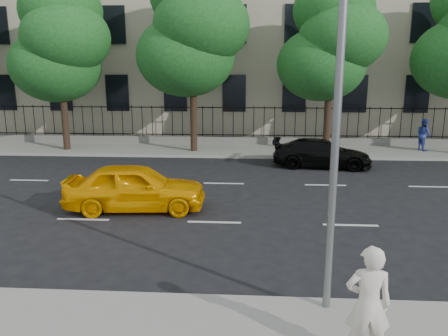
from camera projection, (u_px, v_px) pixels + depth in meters
The scene contains 13 objects.
ground at pixel (206, 258), 10.56m from camera, with size 120.00×120.00×0.00m, color black.
far_sidewalk at pixel (232, 150), 24.16m from camera, with size 60.00×4.00×0.15m, color gray.
lane_markings at pixel (220, 200), 15.18m from camera, with size 49.60×4.62×0.01m, color silver, non-canonical shape.
masonry_building at pixel (238, 3), 30.87m from camera, with size 34.60×12.11×18.50m.
iron_fence at pixel (233, 135), 25.69m from camera, with size 30.00×0.50×2.20m.
street_light at pixel (336, 29), 7.54m from camera, with size 0.25×3.32×8.05m.
tree_b at pixel (61, 42), 22.80m from camera, with size 5.53×5.12×8.97m.
tree_c at pixel (193, 30), 22.25m from camera, with size 5.89×5.50×9.80m.
tree_d at pixel (332, 41), 21.95m from camera, with size 5.34×4.94×8.84m.
yellow_taxi at pixel (135, 187), 13.99m from camera, with size 1.79×4.46×1.52m, color #FFAA01.
black_sedan at pixel (322, 153), 20.14m from camera, with size 1.82×4.48×1.30m, color black.
woman_near at pixel (368, 305), 6.44m from camera, with size 0.67×0.44×1.85m, color silver.
pedestrian_far at pixel (424, 135), 23.42m from camera, with size 0.83×0.65×1.71m, color #2D3C93.
Camera 1 is at (1.06, -9.76, 4.48)m, focal length 35.00 mm.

